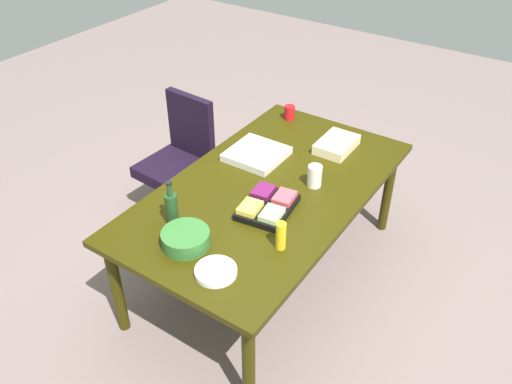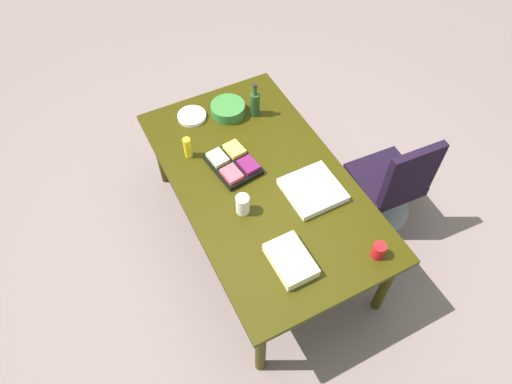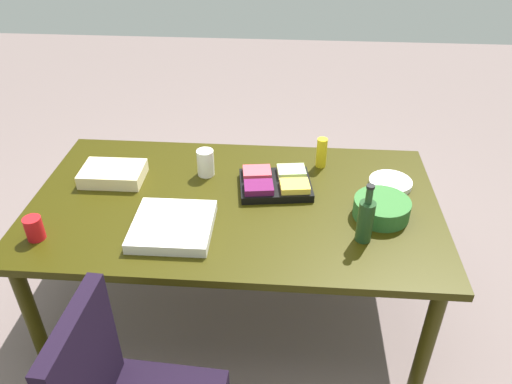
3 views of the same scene
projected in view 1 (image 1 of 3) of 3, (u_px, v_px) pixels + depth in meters
ground_plane at (267, 272)px, 3.76m from camera, size 10.00×10.00×0.00m
conference_table at (268, 196)px, 3.37m from camera, size 2.02×1.14×0.74m
office_chair at (180, 171)px, 4.17m from camera, size 0.56×0.56×0.95m
sheet_cake at (337, 145)px, 3.68m from camera, size 0.32×0.22×0.07m
salad_bowl at (186, 239)px, 2.86m from camera, size 0.33×0.33×0.09m
wine_bottle at (172, 208)px, 2.97m from camera, size 0.09×0.09×0.29m
fruit_platter at (267, 206)px, 3.12m from camera, size 0.39×0.33×0.07m
paper_plate_stack at (216, 271)px, 2.70m from camera, size 0.23×0.23×0.03m
pizza_box at (257, 154)px, 3.60m from camera, size 0.36×0.36×0.05m
mustard_bottle at (281, 236)px, 2.82m from camera, size 0.07×0.07×0.17m
red_solo_cup at (289, 113)px, 4.03m from camera, size 0.10×0.10×0.11m
mayo_jar at (315, 176)px, 3.30m from camera, size 0.11×0.11×0.14m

